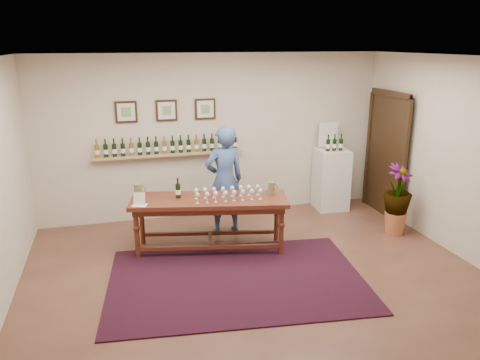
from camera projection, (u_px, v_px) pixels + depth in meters
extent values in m
plane|color=#4F2E22|center=(256.00, 277.00, 6.16)|extent=(6.00, 6.00, 0.00)
plane|color=beige|center=(214.00, 136.00, 8.07)|extent=(6.00, 0.00, 6.00)
plane|color=beige|center=(358.00, 264.00, 3.45)|extent=(6.00, 0.00, 6.00)
plane|color=beige|center=(462.00, 159.00, 6.52)|extent=(0.00, 5.00, 5.00)
plane|color=silver|center=(258.00, 57.00, 5.36)|extent=(6.00, 6.00, 0.00)
cube|color=tan|center=(169.00, 154.00, 7.86)|extent=(2.50, 0.16, 0.04)
cube|color=black|center=(388.00, 156.00, 8.18)|extent=(0.10, 1.00, 2.10)
cube|color=black|center=(386.00, 156.00, 8.17)|extent=(0.04, 1.12, 2.22)
cube|color=black|center=(126.00, 112.00, 7.55)|extent=(0.35, 0.03, 0.35)
cube|color=silver|center=(126.00, 112.00, 7.53)|extent=(0.28, 0.01, 0.28)
cube|color=#749C4E|center=(126.00, 112.00, 7.52)|extent=(0.15, 0.00, 0.15)
cube|color=black|center=(166.00, 110.00, 7.71)|extent=(0.35, 0.03, 0.35)
cube|color=silver|center=(167.00, 111.00, 7.69)|extent=(0.28, 0.01, 0.28)
cube|color=#749C4E|center=(167.00, 111.00, 7.69)|extent=(0.15, 0.00, 0.15)
cube|color=black|center=(205.00, 109.00, 7.87)|extent=(0.35, 0.03, 0.35)
cube|color=silver|center=(205.00, 109.00, 7.86)|extent=(0.28, 0.01, 0.28)
cube|color=#749C4E|center=(205.00, 109.00, 7.85)|extent=(0.15, 0.00, 0.15)
cube|color=#410B0D|center=(237.00, 280.00, 6.07)|extent=(3.49, 2.53, 0.02)
cube|color=#452311|center=(209.00, 200.00, 6.76)|extent=(2.35, 1.17, 0.06)
cube|color=#452311|center=(209.00, 205.00, 6.79)|extent=(2.21, 1.02, 0.10)
cylinder|color=#452311|center=(137.00, 234.00, 6.58)|extent=(0.09, 0.09, 0.74)
cylinder|color=#452311|center=(281.00, 231.00, 6.69)|extent=(0.09, 0.09, 0.74)
cylinder|color=#452311|center=(142.00, 221.00, 7.07)|extent=(0.09, 0.09, 0.74)
cylinder|color=#452311|center=(277.00, 218.00, 7.18)|extent=(0.09, 0.09, 0.74)
cube|color=#452311|center=(210.00, 247.00, 6.70)|extent=(2.02, 0.48, 0.05)
cube|color=#452311|center=(210.00, 233.00, 7.19)|extent=(2.02, 0.48, 0.05)
cube|color=#452311|center=(210.00, 240.00, 6.94)|extent=(0.16, 0.51, 0.05)
cube|color=silver|center=(139.00, 199.00, 6.45)|extent=(0.23, 0.20, 0.18)
cube|color=silver|center=(331.00, 179.00, 8.55)|extent=(0.59, 0.59, 1.11)
cube|color=silver|center=(328.00, 134.00, 8.48)|extent=(0.36, 0.05, 0.49)
cone|color=#AC5D39|center=(395.00, 223.00, 7.49)|extent=(0.34, 0.34, 0.36)
imported|color=#1E3B18|center=(398.00, 194.00, 7.35)|extent=(0.68, 0.68, 0.63)
imported|color=#364F81|center=(224.00, 180.00, 7.37)|extent=(0.68, 0.49, 1.74)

